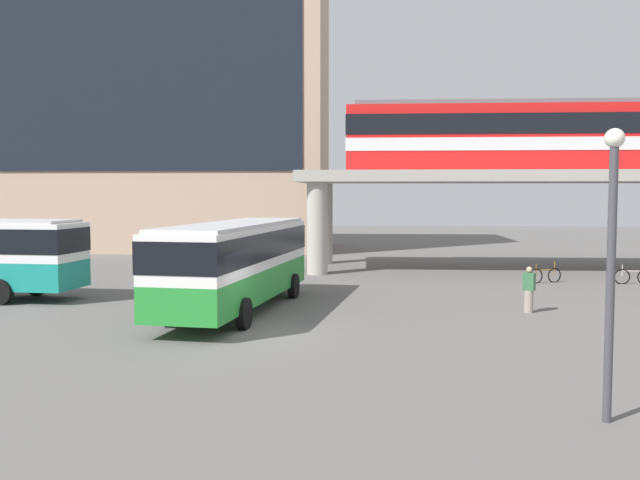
{
  "coord_description": "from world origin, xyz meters",
  "views": [
    {
      "loc": [
        3.32,
        -20.54,
        4.27
      ],
      "look_at": [
        1.38,
        9.79,
        2.2
      ],
      "focal_mm": 38.5,
      "sensor_mm": 36.0,
      "label": 1
    }
  ],
  "objects_px": {
    "bicycle_brown": "(545,275)",
    "pedestrian_waiting_near_stop": "(529,291)",
    "train": "(561,136)",
    "bicycle_silver": "(634,277)",
    "station_building": "(168,109)",
    "bus_main": "(237,257)"
  },
  "relations": [
    {
      "from": "station_building",
      "to": "bicycle_brown",
      "type": "xyz_separation_m",
      "value": [
        23.73,
        -19.19,
        -10.41
      ]
    },
    {
      "from": "train",
      "to": "bicycle_silver",
      "type": "relative_size",
      "value": 13.25
    },
    {
      "from": "bus_main",
      "to": "train",
      "type": "bearing_deg",
      "value": 43.25
    },
    {
      "from": "bicycle_silver",
      "to": "pedestrian_waiting_near_stop",
      "type": "relative_size",
      "value": 1.08
    },
    {
      "from": "train",
      "to": "pedestrian_waiting_near_stop",
      "type": "distance_m",
      "value": 16.31
    },
    {
      "from": "pedestrian_waiting_near_stop",
      "to": "station_building",
      "type": "bearing_deg",
      "value": 127.24
    },
    {
      "from": "bicycle_brown",
      "to": "pedestrian_waiting_near_stop",
      "type": "relative_size",
      "value": 1.01
    },
    {
      "from": "station_building",
      "to": "pedestrian_waiting_near_stop",
      "type": "xyz_separation_m",
      "value": [
        20.98,
        -27.59,
        -10.0
      ]
    },
    {
      "from": "train",
      "to": "bicycle_silver",
      "type": "xyz_separation_m",
      "value": [
        1.86,
        -5.89,
        -7.09
      ]
    },
    {
      "from": "pedestrian_waiting_near_stop",
      "to": "bus_main",
      "type": "bearing_deg",
      "value": -177.52
    },
    {
      "from": "bus_main",
      "to": "bicycle_silver",
      "type": "height_order",
      "value": "bus_main"
    },
    {
      "from": "station_building",
      "to": "bicycle_brown",
      "type": "distance_m",
      "value": 32.25
    },
    {
      "from": "station_building",
      "to": "bus_main",
      "type": "xyz_separation_m",
      "value": [
        10.49,
        -28.04,
        -8.78
      ]
    },
    {
      "from": "station_building",
      "to": "bus_main",
      "type": "bearing_deg",
      "value": -69.49
    },
    {
      "from": "bicycle_silver",
      "to": "bicycle_brown",
      "type": "bearing_deg",
      "value": 176.64
    },
    {
      "from": "station_building",
      "to": "bicycle_silver",
      "type": "distance_m",
      "value": 35.45
    },
    {
      "from": "bicycle_brown",
      "to": "bicycle_silver",
      "type": "height_order",
      "value": "same"
    },
    {
      "from": "train",
      "to": "bicycle_brown",
      "type": "xyz_separation_m",
      "value": [
        -2.17,
        -5.65,
        -7.09
      ]
    },
    {
      "from": "station_building",
      "to": "bus_main",
      "type": "height_order",
      "value": "station_building"
    },
    {
      "from": "station_building",
      "to": "pedestrian_waiting_near_stop",
      "type": "relative_size",
      "value": 14.6
    },
    {
      "from": "station_building",
      "to": "bus_main",
      "type": "distance_m",
      "value": 31.2
    },
    {
      "from": "train",
      "to": "pedestrian_waiting_near_stop",
      "type": "xyz_separation_m",
      "value": [
        -4.93,
        -14.05,
        -6.68
      ]
    }
  ]
}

